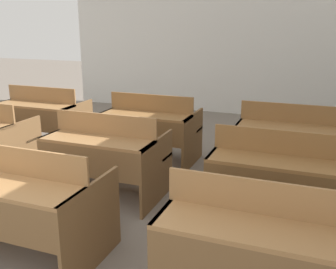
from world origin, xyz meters
name	(u,v)px	position (x,y,z in m)	size (l,w,h in m)	color
wall_back	(209,42)	(0.00, 6.94, 1.39)	(5.89, 0.06, 2.79)	silver
bench_front_center	(26,202)	(0.11, 1.42, 0.46)	(1.13, 0.79, 0.89)	brown
bench_front_right	(256,246)	(1.84, 1.44, 0.46)	(1.13, 0.79, 0.89)	brown
bench_second_center	(106,155)	(0.12, 2.61, 0.46)	(1.13, 0.79, 0.89)	brown
bench_second_right	(276,177)	(1.83, 2.62, 0.46)	(1.13, 0.79, 0.89)	brown
bench_third_left	(43,116)	(-1.57, 3.77, 0.46)	(1.13, 0.79, 0.89)	brown
bench_third_center	(151,127)	(0.13, 3.77, 0.46)	(1.13, 0.79, 0.89)	brown
bench_third_right	(289,141)	(1.84, 3.80, 0.46)	(1.13, 0.79, 0.89)	brown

